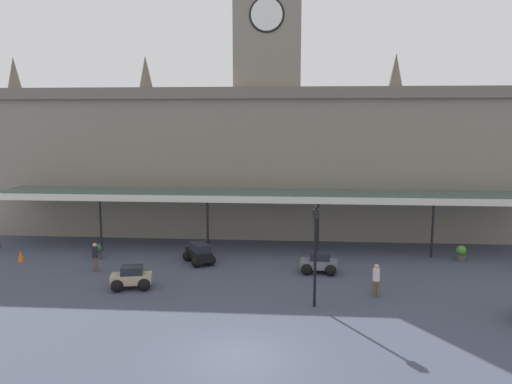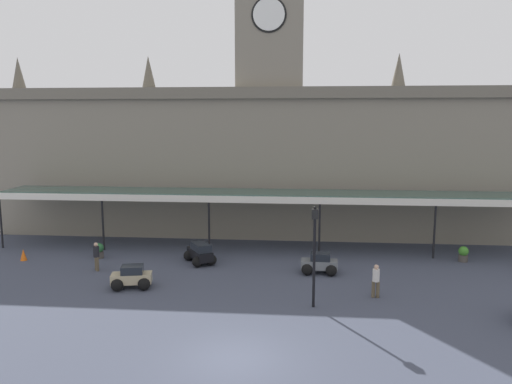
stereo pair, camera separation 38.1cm
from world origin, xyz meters
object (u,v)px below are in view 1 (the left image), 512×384
(car_beige_sedan, at_px, (132,279))
(pedestrian_near_entrance, at_px, (376,279))
(car_grey_sedan, at_px, (319,264))
(planter_forecourt_centre, at_px, (461,253))
(traffic_cone, at_px, (21,256))
(planter_near_kerb, at_px, (97,251))
(victorian_lamppost, at_px, (315,245))
(car_black_estate, at_px, (199,254))
(pedestrian_crossing_forecourt, at_px, (95,256))

(car_beige_sedan, xyz_separation_m, pedestrian_near_entrance, (12.42, -0.28, 0.41))
(car_grey_sedan, xyz_separation_m, planter_forecourt_centre, (8.93, 3.11, -0.01))
(traffic_cone, xyz_separation_m, planter_near_kerb, (4.47, 0.93, 0.13))
(car_grey_sedan, xyz_separation_m, traffic_cone, (-18.23, 0.91, -0.14))
(victorian_lamppost, height_order, traffic_cone, victorian_lamppost)
(victorian_lamppost, xyz_separation_m, planter_near_kerb, (-13.29, 6.95, -2.49))
(car_grey_sedan, distance_m, pedestrian_near_entrance, 4.47)
(car_black_estate, xyz_separation_m, traffic_cone, (-11.06, -0.45, -0.21))
(traffic_cone, bearing_deg, car_black_estate, 2.35)
(traffic_cone, xyz_separation_m, planter_forecourt_centre, (27.16, 2.20, 0.13))
(car_beige_sedan, xyz_separation_m, planter_near_kerb, (-3.94, 5.17, -0.01))
(car_black_estate, relative_size, victorian_lamppost, 0.51)
(car_grey_sedan, xyz_separation_m, pedestrian_crossing_forecourt, (-12.83, -0.68, 0.41))
(traffic_cone, bearing_deg, planter_forecourt_centre, 4.64)
(pedestrian_near_entrance, xyz_separation_m, traffic_cone, (-20.84, 4.51, -0.55))
(car_beige_sedan, height_order, pedestrian_crossing_forecourt, pedestrian_crossing_forecourt)
(car_black_estate, bearing_deg, planter_forecourt_centre, 6.21)
(pedestrian_near_entrance, relative_size, traffic_cone, 2.32)
(pedestrian_crossing_forecourt, xyz_separation_m, pedestrian_near_entrance, (15.43, -2.93, 0.00))
(pedestrian_crossing_forecourt, bearing_deg, car_beige_sedan, -41.30)
(traffic_cone, distance_m, planter_forecourt_centre, 27.25)
(pedestrian_crossing_forecourt, bearing_deg, victorian_lamppost, -19.75)
(car_black_estate, bearing_deg, pedestrian_near_entrance, -26.93)
(planter_near_kerb, bearing_deg, planter_forecourt_centre, 3.22)
(pedestrian_near_entrance, bearing_deg, car_beige_sedan, 178.72)
(car_beige_sedan, height_order, car_grey_sedan, same)
(pedestrian_near_entrance, bearing_deg, car_grey_sedan, 125.89)
(traffic_cone, bearing_deg, planter_near_kerb, 11.73)
(car_beige_sedan, relative_size, planter_near_kerb, 2.28)
(car_grey_sedan, bearing_deg, victorian_lamppost, -95.24)
(planter_near_kerb, bearing_deg, car_black_estate, -4.13)
(traffic_cone, relative_size, planter_forecourt_centre, 0.75)
(pedestrian_crossing_forecourt, xyz_separation_m, planter_near_kerb, (-0.93, 2.52, -0.42))
(car_black_estate, height_order, car_grey_sedan, car_black_estate)
(car_beige_sedan, bearing_deg, car_grey_sedan, 18.73)
(car_grey_sedan, xyz_separation_m, pedestrian_near_entrance, (2.61, -3.60, 0.41))
(car_beige_sedan, xyz_separation_m, pedestrian_crossing_forecourt, (-3.01, 2.65, 0.41))
(pedestrian_crossing_forecourt, relative_size, planter_forecourt_centre, 1.74)
(car_beige_sedan, height_order, traffic_cone, car_beige_sedan)
(car_grey_sedan, bearing_deg, traffic_cone, 177.14)
(pedestrian_crossing_forecourt, bearing_deg, pedestrian_near_entrance, -10.73)
(pedestrian_near_entrance, bearing_deg, car_black_estate, 153.07)
(car_black_estate, xyz_separation_m, pedestrian_near_entrance, (9.78, -4.97, 0.34))
(pedestrian_near_entrance, distance_m, victorian_lamppost, 4.00)
(car_black_estate, distance_m, planter_near_kerb, 6.60)
(pedestrian_crossing_forecourt, distance_m, planter_near_kerb, 2.72)
(victorian_lamppost, xyz_separation_m, planter_forecourt_centre, (9.40, 8.23, -2.49))
(victorian_lamppost, bearing_deg, traffic_cone, 161.26)
(victorian_lamppost, height_order, planter_near_kerb, victorian_lamppost)
(car_beige_sedan, height_order, victorian_lamppost, victorian_lamppost)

